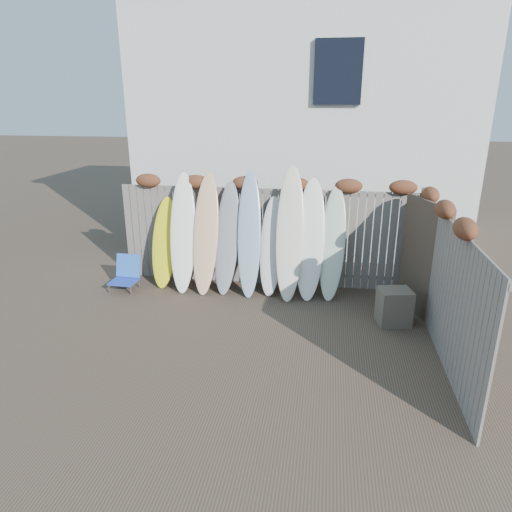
# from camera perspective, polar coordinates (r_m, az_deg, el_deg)

# --- Properties ---
(ground) EXTENTS (80.00, 80.00, 0.00)m
(ground) POSITION_cam_1_polar(r_m,az_deg,el_deg) (7.49, -1.46, -10.24)
(ground) COLOR #493A2D
(back_fence) EXTENTS (6.05, 0.28, 2.24)m
(back_fence) POSITION_cam_1_polar(r_m,az_deg,el_deg) (9.23, 1.53, 3.44)
(back_fence) COLOR slate
(back_fence) RESTS_ON ground
(right_fence) EXTENTS (0.28, 4.40, 2.24)m
(right_fence) POSITION_cam_1_polar(r_m,az_deg,el_deg) (7.35, 22.49, -2.50)
(right_fence) COLOR slate
(right_fence) RESTS_ON ground
(house) EXTENTS (8.50, 5.50, 6.33)m
(house) POSITION_cam_1_polar(r_m,az_deg,el_deg) (12.95, 6.13, 16.85)
(house) COLOR silver
(house) RESTS_ON ground
(beach_chair) EXTENTS (0.53, 0.56, 0.68)m
(beach_chair) POSITION_cam_1_polar(r_m,az_deg,el_deg) (9.61, -15.93, -2.12)
(beach_chair) COLOR blue
(beach_chair) RESTS_ON ground
(wooden_crate) EXTENTS (0.61, 0.54, 0.62)m
(wooden_crate) POSITION_cam_1_polar(r_m,az_deg,el_deg) (8.16, 16.88, -6.08)
(wooden_crate) COLOR #51423D
(wooden_crate) RESTS_ON ground
(lattice_panel) EXTENTS (0.54, 1.31, 2.06)m
(lattice_panel) POSITION_cam_1_polar(r_m,az_deg,el_deg) (8.39, 20.13, -0.44)
(lattice_panel) COLOR #413328
(lattice_panel) RESTS_ON ground
(surfboard_0) EXTENTS (0.58, 0.69, 1.80)m
(surfboard_0) POSITION_cam_1_polar(r_m,az_deg,el_deg) (9.46, -11.37, 1.65)
(surfboard_0) COLOR #F7F114
(surfboard_0) RESTS_ON ground
(surfboard_1) EXTENTS (0.59, 0.86, 2.31)m
(surfboard_1) POSITION_cam_1_polar(r_m,az_deg,el_deg) (9.15, -9.13, 2.88)
(surfboard_1) COLOR white
(surfboard_1) RESTS_ON ground
(surfboard_2) EXTENTS (0.52, 0.83, 2.32)m
(surfboard_2) POSITION_cam_1_polar(r_m,az_deg,el_deg) (9.00, -6.31, 2.77)
(surfboard_2) COLOR #E8A787
(surfboard_2) RESTS_ON ground
(surfboard_3) EXTENTS (0.54, 0.80, 2.15)m
(surfboard_3) POSITION_cam_1_polar(r_m,az_deg,el_deg) (8.96, -3.66, 2.22)
(surfboard_3) COLOR gray
(surfboard_3) RESTS_ON ground
(surfboard_4) EXTENTS (0.53, 0.87, 2.37)m
(surfboard_4) POSITION_cam_1_polar(r_m,az_deg,el_deg) (8.83, -0.84, 2.72)
(surfboard_4) COLOR #7F9DB8
(surfboard_4) RESTS_ON ground
(surfboard_5) EXTENTS (0.48, 0.69, 1.89)m
(surfboard_5) POSITION_cam_1_polar(r_m,az_deg,el_deg) (8.89, 1.94, 1.21)
(surfboard_5) COLOR silver
(surfboard_5) RESTS_ON ground
(surfboard_6) EXTENTS (0.54, 0.88, 2.49)m
(surfboard_6) POSITION_cam_1_polar(r_m,az_deg,el_deg) (8.67, 4.25, 2.80)
(surfboard_6) COLOR #EDE0C5
(surfboard_6) RESTS_ON ground
(surfboard_7) EXTENTS (0.56, 0.81, 2.26)m
(surfboard_7) POSITION_cam_1_polar(r_m,az_deg,el_deg) (8.74, 6.78, 2.05)
(surfboard_7) COLOR white
(surfboard_7) RESTS_ON ground
(surfboard_8) EXTENTS (0.54, 0.78, 2.11)m
(surfboard_8) POSITION_cam_1_polar(r_m,az_deg,el_deg) (8.79, 9.55, 1.50)
(surfboard_8) COLOR beige
(surfboard_8) RESTS_ON ground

